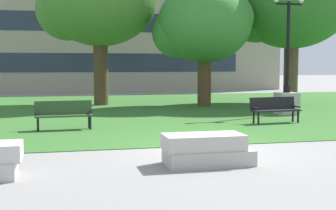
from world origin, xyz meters
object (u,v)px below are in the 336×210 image
(lamp_post_center, at_px, (287,90))
(park_bench_near_right, at_px, (275,108))
(park_bench_near_left, at_px, (64,113))
(concrete_block_left, at_px, (206,150))

(lamp_post_center, bearing_deg, park_bench_near_right, -125.17)
(park_bench_near_left, bearing_deg, lamp_post_center, 15.53)
(park_bench_near_left, xyz_separation_m, park_bench_near_right, (7.27, 0.04, 0.00))
(park_bench_near_right, bearing_deg, lamp_post_center, 54.83)
(concrete_block_left, xyz_separation_m, park_bench_near_right, (4.45, 5.98, 0.23))
(concrete_block_left, bearing_deg, park_bench_near_left, 115.45)
(park_bench_near_left, distance_m, lamp_post_center, 9.37)
(concrete_block_left, xyz_separation_m, park_bench_near_left, (-2.83, 5.94, 0.23))
(park_bench_near_left, height_order, park_bench_near_right, same)
(concrete_block_left, height_order, park_bench_near_left, park_bench_near_left)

